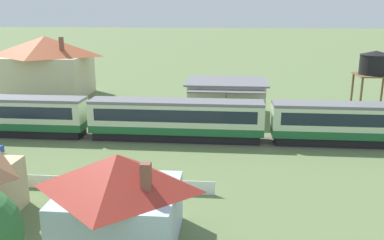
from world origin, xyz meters
TOP-DOWN VIEW (x-y plane):
  - ground_plane at (0.00, 0.00)m, footprint 600.00×600.00m
  - passenger_train at (7.29, -0.12)m, footprint 56.86×3.15m
  - railway_track at (6.75, -0.12)m, footprint 94.61×3.60m
  - station_building at (12.19, 10.79)m, footprint 10.36×9.25m
  - station_house_terracotta_roof at (-16.71, 21.43)m, footprint 13.57×10.21m
  - water_tower at (30.77, 11.76)m, footprint 4.34×4.34m
  - cottage_red_roof at (6.30, -20.06)m, footprint 7.30×6.56m

SIDE VIEW (x-z plane):
  - ground_plane at x=0.00m, z-range 0.00..0.00m
  - railway_track at x=6.75m, z-range -0.01..0.03m
  - station_building at x=12.19m, z-range 0.03..4.67m
  - passenger_train at x=7.29m, z-range 0.23..4.52m
  - cottage_red_roof at x=6.30m, z-range 0.11..5.57m
  - station_house_terracotta_roof at x=-16.71m, z-range 0.17..9.67m
  - water_tower at x=30.77m, z-range 2.54..11.08m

